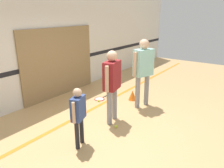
% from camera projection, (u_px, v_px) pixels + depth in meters
% --- Properties ---
extents(ground_plane, '(16.00, 16.00, 0.00)m').
position_uv_depth(ground_plane, '(107.00, 123.00, 5.10)').
color(ground_plane, tan).
extents(wall_back, '(16.00, 0.07, 3.20)m').
position_uv_depth(wall_back, '(36.00, 46.00, 5.91)').
color(wall_back, silver).
rests_on(wall_back, ground_plane).
extents(wall_panel, '(2.71, 0.05, 2.05)m').
position_uv_depth(wall_panel, '(60.00, 62.00, 6.61)').
color(wall_panel, '#93754C').
rests_on(wall_panel, ground_plane).
extents(floor_stripe, '(14.40, 0.10, 0.01)m').
position_uv_depth(floor_stripe, '(82.00, 114.00, 5.53)').
color(floor_stripe, orange).
rests_on(floor_stripe, ground_plane).
extents(person_instructor, '(0.63, 0.36, 1.69)m').
position_uv_depth(person_instructor, '(112.00, 79.00, 4.89)').
color(person_instructor, gray).
rests_on(person_instructor, ground_plane).
extents(person_student_left, '(0.42, 0.28, 1.18)m').
position_uv_depth(person_student_left, '(78.00, 111.00, 4.03)').
color(person_student_left, '#232328').
rests_on(person_student_left, ground_plane).
extents(person_student_right, '(0.66, 0.43, 1.83)m').
position_uv_depth(person_student_right, '(143.00, 66.00, 5.70)').
color(person_student_right, gray).
rests_on(person_student_right, ground_plane).
extents(racket_spare_on_floor, '(0.54, 0.31, 0.03)m').
position_uv_depth(racket_spare_on_floor, '(100.00, 99.00, 6.51)').
color(racket_spare_on_floor, red).
rests_on(racket_spare_on_floor, ground_plane).
extents(racket_second_spare, '(0.37, 0.51, 0.03)m').
position_uv_depth(racket_second_spare, '(80.00, 110.00, 5.76)').
color(racket_second_spare, blue).
rests_on(racket_second_spare, ground_plane).
extents(tennis_ball_near_instructor, '(0.07, 0.07, 0.07)m').
position_uv_depth(tennis_ball_near_instructor, '(116.00, 126.00, 4.89)').
color(tennis_ball_near_instructor, '#CCE038').
rests_on(tennis_ball_near_instructor, ground_plane).
extents(tennis_ball_by_spare_racket, '(0.07, 0.07, 0.07)m').
position_uv_depth(tennis_ball_by_spare_racket, '(99.00, 101.00, 6.31)').
color(tennis_ball_by_spare_racket, '#CCE038').
rests_on(tennis_ball_by_spare_racket, ground_plane).
extents(training_cone, '(0.24, 0.24, 0.29)m').
position_uv_depth(training_cone, '(132.00, 95.00, 6.41)').
color(training_cone, orange).
rests_on(training_cone, ground_plane).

